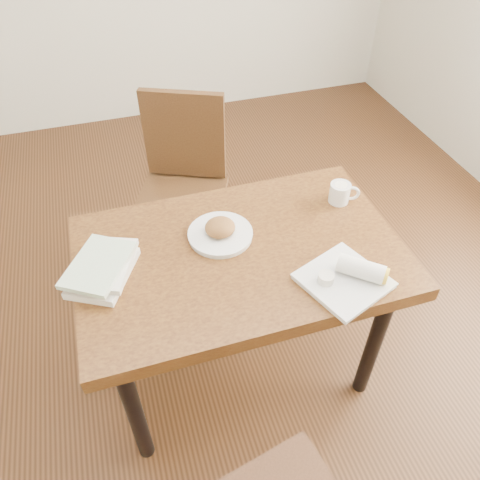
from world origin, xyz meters
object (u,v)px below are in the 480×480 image
object	(u,v)px
table	(240,268)
chair_far	(183,178)
book_stack	(103,268)
plate_burrito	(349,277)
plate_scone	(220,232)
coffee_mug	(341,193)

from	to	relation	value
table	chair_far	world-z (taller)	chair_far
table	book_stack	bearing A→B (deg)	177.01
plate_burrito	book_stack	world-z (taller)	plate_burrito
book_stack	plate_scone	bearing A→B (deg)	8.63
table	chair_far	bearing A→B (deg)	94.60
plate_burrito	book_stack	bearing A→B (deg)	160.34
table	coffee_mug	distance (m)	0.50
book_stack	table	bearing A→B (deg)	-2.99
table	plate_scone	xyz separation A→B (m)	(-0.05, 0.09, 0.11)
chair_far	book_stack	size ratio (longest dim) A/B	3.09
coffee_mug	table	bearing A→B (deg)	-162.16
plate_burrito	book_stack	size ratio (longest dim) A/B	1.05
chair_far	coffee_mug	size ratio (longest dim) A/B	8.14
table	book_stack	xyz separation A→B (m)	(-0.47, 0.02, 0.12)
chair_far	plate_scone	size ratio (longest dim) A/B	3.99
chair_far	book_stack	distance (m)	0.88
book_stack	coffee_mug	bearing A→B (deg)	7.55
coffee_mug	plate_burrito	xyz separation A→B (m)	(-0.16, -0.40, -0.02)
coffee_mug	book_stack	bearing A→B (deg)	-172.45
plate_burrito	chair_far	bearing A→B (deg)	109.61
coffee_mug	plate_burrito	bearing A→B (deg)	-112.10
table	plate_burrito	xyz separation A→B (m)	(0.30, -0.25, 0.12)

